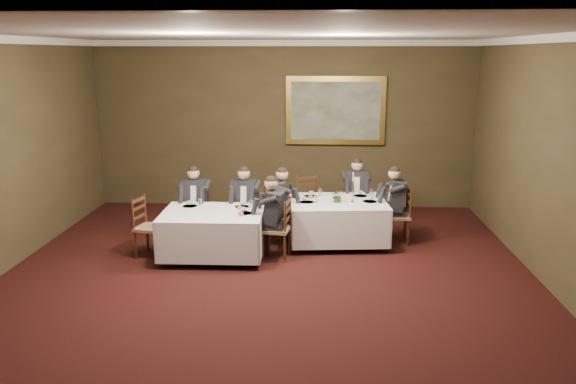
# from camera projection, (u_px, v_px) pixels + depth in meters

# --- Properties ---
(ground) EXTENTS (10.00, 10.00, 0.00)m
(ground) POSITION_uv_depth(u_px,v_px,m) (261.00, 304.00, 7.46)
(ground) COLOR black
(ground) RESTS_ON ground
(ceiling) EXTENTS (8.00, 10.00, 0.10)m
(ceiling) POSITION_uv_depth(u_px,v_px,m) (258.00, 31.00, 6.61)
(ceiling) COLOR silver
(ceiling) RESTS_ON back_wall
(back_wall) EXTENTS (8.00, 0.10, 3.50)m
(back_wall) POSITION_uv_depth(u_px,v_px,m) (284.00, 125.00, 11.88)
(back_wall) COLOR #372F1B
(back_wall) RESTS_ON ground
(crown_molding) EXTENTS (8.00, 10.00, 0.12)m
(crown_molding) POSITION_uv_depth(u_px,v_px,m) (258.00, 36.00, 6.63)
(crown_molding) COLOR white
(crown_molding) RESTS_ON back_wall
(table_main) EXTENTS (1.77, 1.41, 0.67)m
(table_main) POSITION_uv_depth(u_px,v_px,m) (338.00, 218.00, 9.74)
(table_main) COLOR black
(table_main) RESTS_ON ground
(table_second) EXTENTS (1.66, 1.27, 0.67)m
(table_second) POSITION_uv_depth(u_px,v_px,m) (213.00, 231.00, 9.08)
(table_second) COLOR black
(table_second) RESTS_ON ground
(chair_main_backleft) EXTENTS (0.53, 0.52, 1.00)m
(chair_main_backleft) POSITION_uv_depth(u_px,v_px,m) (308.00, 214.00, 10.60)
(chair_main_backleft) COLOR #8F6C49
(chair_main_backleft) RESTS_ON ground
(chair_main_backright) EXTENTS (0.44, 0.43, 1.00)m
(chair_main_backright) POSITION_uv_depth(u_px,v_px,m) (355.00, 214.00, 10.63)
(chair_main_backright) COLOR #8F6C49
(chair_main_backright) RESTS_ON ground
(diner_main_backright) EXTENTS (0.42, 0.48, 1.35)m
(diner_main_backright) POSITION_uv_depth(u_px,v_px,m) (356.00, 202.00, 10.56)
(diner_main_backright) COLOR black
(diner_main_backright) RESTS_ON chair_main_backright
(chair_main_endleft) EXTENTS (0.51, 0.52, 1.00)m
(chair_main_endleft) POSITION_uv_depth(u_px,v_px,m) (277.00, 228.00, 9.75)
(chair_main_endleft) COLOR #8F6C49
(chair_main_endleft) RESTS_ON ground
(diner_main_endleft) EXTENTS (0.56, 0.50, 1.35)m
(diner_main_endleft) POSITION_uv_depth(u_px,v_px,m) (278.00, 216.00, 9.69)
(diner_main_endleft) COLOR black
(diner_main_endleft) RESTS_ON chair_main_endleft
(chair_main_endright) EXTENTS (0.42, 0.44, 1.00)m
(chair_main_endright) POSITION_uv_depth(u_px,v_px,m) (397.00, 227.00, 9.82)
(chair_main_endright) COLOR #8F6C49
(chair_main_endright) RESTS_ON ground
(diner_main_endright) EXTENTS (0.48, 0.42, 1.35)m
(diner_main_endright) POSITION_uv_depth(u_px,v_px,m) (397.00, 214.00, 9.77)
(diner_main_endright) COLOR black
(diner_main_endright) RESTS_ON chair_main_endright
(chair_sec_backleft) EXTENTS (0.45, 0.43, 1.00)m
(chair_sec_backleft) POSITION_uv_depth(u_px,v_px,m) (197.00, 225.00, 9.95)
(chair_sec_backleft) COLOR #8F6C49
(chair_sec_backleft) RESTS_ON ground
(diner_sec_backleft) EXTENTS (0.43, 0.49, 1.35)m
(diner_sec_backleft) POSITION_uv_depth(u_px,v_px,m) (196.00, 212.00, 9.88)
(diner_sec_backleft) COLOR black
(diner_sec_backleft) RESTS_ON chair_sec_backleft
(chair_sec_backright) EXTENTS (0.48, 0.46, 1.00)m
(chair_sec_backright) POSITION_uv_depth(u_px,v_px,m) (246.00, 225.00, 9.92)
(chair_sec_backright) COLOR #8F6C49
(chair_sec_backright) RESTS_ON ground
(diner_sec_backright) EXTENTS (0.45, 0.52, 1.35)m
(diner_sec_backright) POSITION_uv_depth(u_px,v_px,m) (246.00, 213.00, 9.85)
(diner_sec_backright) COLOR black
(diner_sec_backright) RESTS_ON chair_sec_backright
(chair_sec_endright) EXTENTS (0.48, 0.50, 1.00)m
(chair_sec_endright) POSITION_uv_depth(u_px,v_px,m) (277.00, 241.00, 9.08)
(chair_sec_endright) COLOR #8F6C49
(chair_sec_endright) RESTS_ON ground
(diner_sec_endright) EXTENTS (0.54, 0.47, 1.35)m
(diner_sec_endright) POSITION_uv_depth(u_px,v_px,m) (276.00, 228.00, 9.03)
(diner_sec_endright) COLOR black
(diner_sec_endright) RESTS_ON chair_sec_endright
(chair_sec_endleft) EXTENTS (0.51, 0.52, 1.00)m
(chair_sec_endleft) POSITION_uv_depth(u_px,v_px,m) (151.00, 239.00, 9.16)
(chair_sec_endleft) COLOR #8F6C49
(chair_sec_endleft) RESTS_ON ground
(centerpiece) EXTENTS (0.23, 0.20, 0.25)m
(centerpiece) POSITION_uv_depth(u_px,v_px,m) (338.00, 195.00, 9.56)
(centerpiece) COLOR #2D5926
(centerpiece) RESTS_ON table_main
(candlestick) EXTENTS (0.08, 0.08, 0.53)m
(candlestick) POSITION_uv_depth(u_px,v_px,m) (353.00, 191.00, 9.57)
(candlestick) COLOR gold
(candlestick) RESTS_ON table_main
(place_setting_table_main) EXTENTS (0.33, 0.31, 0.14)m
(place_setting_table_main) POSITION_uv_depth(u_px,v_px,m) (314.00, 194.00, 10.01)
(place_setting_table_main) COLOR white
(place_setting_table_main) RESTS_ON table_main
(place_setting_table_second) EXTENTS (0.33, 0.31, 0.14)m
(place_setting_table_second) POSITION_uv_depth(u_px,v_px,m) (193.00, 204.00, 9.37)
(place_setting_table_second) COLOR white
(place_setting_table_second) RESTS_ON table_second
(painting) EXTENTS (2.07, 0.09, 1.42)m
(painting) POSITION_uv_depth(u_px,v_px,m) (335.00, 111.00, 11.68)
(painting) COLOR #DEB551
(painting) RESTS_ON back_wall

